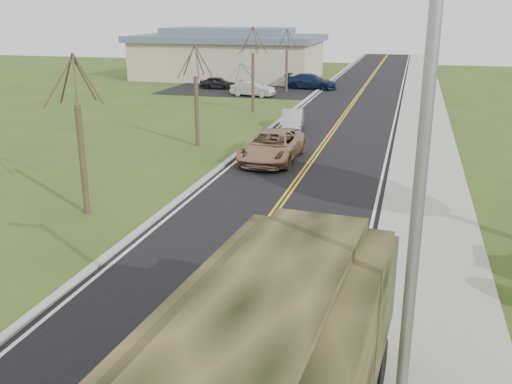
% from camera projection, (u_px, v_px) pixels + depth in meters
% --- Properties ---
extents(road, '(8.00, 120.00, 0.01)m').
position_uv_depth(road, '(352.00, 104.00, 47.93)').
color(road, black).
rests_on(road, ground).
extents(curb_right, '(0.30, 120.00, 0.12)m').
position_uv_depth(curb_right, '(403.00, 105.00, 46.88)').
color(curb_right, '#9E998E').
rests_on(curb_right, ground).
extents(sidewalk_right, '(3.20, 120.00, 0.10)m').
position_uv_depth(sidewalk_right, '(425.00, 106.00, 46.44)').
color(sidewalk_right, '#9E998E').
rests_on(sidewalk_right, ground).
extents(curb_left, '(0.30, 120.00, 0.10)m').
position_uv_depth(curb_left, '(304.00, 102.00, 48.96)').
color(curb_left, '#9E998E').
rests_on(curb_left, ground).
extents(street_light, '(1.65, 0.22, 8.00)m').
position_uv_depth(street_light, '(408.00, 235.00, 8.13)').
color(street_light, gray).
rests_on(street_light, ground).
extents(bare_tree_a, '(1.93, 2.26, 6.08)m').
position_uv_depth(bare_tree_a, '(81.00, 147.00, 21.32)').
color(bare_tree_a, '#38281C').
rests_on(bare_tree_a, ground).
extents(bare_tree_b, '(1.83, 2.14, 5.73)m').
position_uv_depth(bare_tree_b, '(196.00, 103.00, 32.39)').
color(bare_tree_b, '#38281C').
rests_on(bare_tree_b, ground).
extents(bare_tree_c, '(2.04, 2.39, 6.42)m').
position_uv_depth(bare_tree_c, '(253.00, 76.00, 43.33)').
color(bare_tree_c, '#38281C').
rests_on(bare_tree_c, ground).
extents(bare_tree_d, '(1.88, 2.20, 5.91)m').
position_uv_depth(bare_tree_d, '(287.00, 65.00, 54.43)').
color(bare_tree_d, '#38281C').
rests_on(bare_tree_d, ground).
extents(commercial_building, '(25.50, 21.50, 5.65)m').
position_uv_depth(commercial_building, '(229.00, 54.00, 65.81)').
color(commercial_building, tan).
rests_on(commercial_building, ground).
extents(military_truck, '(3.21, 7.88, 3.85)m').
position_uv_depth(military_truck, '(288.00, 351.00, 9.25)').
color(military_truck, black).
rests_on(military_truck, ground).
extents(suv_champagne, '(2.69, 5.66, 1.56)m').
position_uv_depth(suv_champagne, '(272.00, 146.00, 29.54)').
color(suv_champagne, '#A6805E').
rests_on(suv_champagne, ground).
extents(sedan_silver, '(1.87, 4.01, 1.27)m').
position_uv_depth(sedan_silver, '(292.00, 120.00, 37.58)').
color(sedan_silver, '#B7B6BC').
rests_on(sedan_silver, ground).
extents(lot_car_dark, '(3.64, 1.55, 1.23)m').
position_uv_depth(lot_car_dark, '(218.00, 83.00, 56.99)').
color(lot_car_dark, black).
rests_on(lot_car_dark, ground).
extents(lot_car_silver, '(4.22, 1.95, 1.34)m').
position_uv_depth(lot_car_silver, '(253.00, 89.00, 52.13)').
color(lot_car_silver, silver).
rests_on(lot_car_silver, ground).
extents(lot_car_navy, '(5.39, 2.71, 1.50)m').
position_uv_depth(lot_car_navy, '(311.00, 81.00, 56.94)').
color(lot_car_navy, '#101E3C').
rests_on(lot_car_navy, ground).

